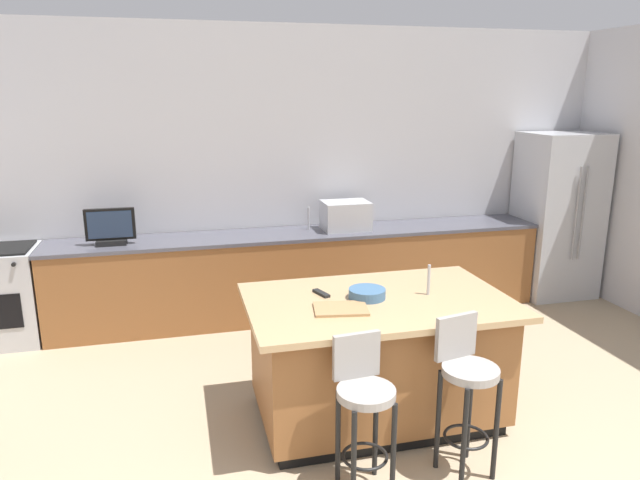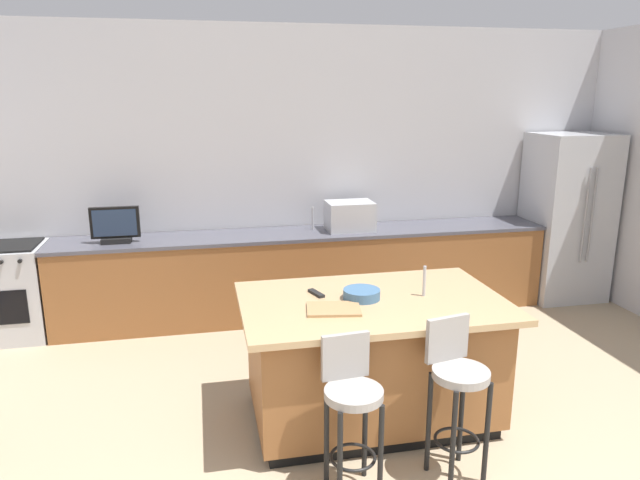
{
  "view_description": "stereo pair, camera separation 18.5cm",
  "coord_description": "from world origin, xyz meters",
  "px_view_note": "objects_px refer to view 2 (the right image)",
  "views": [
    {
      "loc": [
        -1.32,
        -1.38,
        2.31
      ],
      "look_at": [
        -0.14,
        3.29,
        1.07
      ],
      "focal_mm": 32.5,
      "sensor_mm": 36.0,
      "label": 1
    },
    {
      "loc": [
        -1.14,
        -1.42,
        2.31
      ],
      "look_at": [
        -0.14,
        3.29,
        1.07
      ],
      "focal_mm": 32.5,
      "sensor_mm": 36.0,
      "label": 2
    }
  ],
  "objects_px": {
    "kitchen_island": "(371,358)",
    "tv_monitor": "(115,226)",
    "tv_remote": "(316,293)",
    "bar_stool_right": "(457,385)",
    "cutting_board": "(334,309)",
    "bar_stool_left": "(352,403)",
    "cell_phone": "(361,300)",
    "microwave": "(350,216)",
    "range_oven": "(8,292)",
    "refrigerator": "(566,217)",
    "fruit_bowl": "(362,294)"
  },
  "relations": [
    {
      "from": "kitchen_island",
      "to": "refrigerator",
      "type": "height_order",
      "value": "refrigerator"
    },
    {
      "from": "bar_stool_right",
      "to": "cell_phone",
      "type": "xyz_separation_m",
      "value": [
        -0.39,
        0.73,
        0.31
      ]
    },
    {
      "from": "cutting_board",
      "to": "cell_phone",
      "type": "bearing_deg",
      "value": 32.85
    },
    {
      "from": "bar_stool_right",
      "to": "cutting_board",
      "type": "relative_size",
      "value": 2.83
    },
    {
      "from": "microwave",
      "to": "bar_stool_right",
      "type": "distance_m",
      "value": 2.86
    },
    {
      "from": "fruit_bowl",
      "to": "cutting_board",
      "type": "distance_m",
      "value": 0.3
    },
    {
      "from": "kitchen_island",
      "to": "range_oven",
      "type": "relative_size",
      "value": 1.99
    },
    {
      "from": "range_oven",
      "to": "fruit_bowl",
      "type": "bearing_deg",
      "value": -35.32
    },
    {
      "from": "kitchen_island",
      "to": "bar_stool_right",
      "type": "height_order",
      "value": "bar_stool_right"
    },
    {
      "from": "microwave",
      "to": "tv_remote",
      "type": "relative_size",
      "value": 2.82
    },
    {
      "from": "bar_stool_right",
      "to": "fruit_bowl",
      "type": "xyz_separation_m",
      "value": [
        -0.38,
        0.76,
        0.34
      ]
    },
    {
      "from": "cutting_board",
      "to": "tv_monitor",
      "type": "bearing_deg",
      "value": 126.76
    },
    {
      "from": "microwave",
      "to": "kitchen_island",
      "type": "bearing_deg",
      "value": -100.46
    },
    {
      "from": "refrigerator",
      "to": "cutting_board",
      "type": "bearing_deg",
      "value": -145.79
    },
    {
      "from": "microwave",
      "to": "cell_phone",
      "type": "bearing_deg",
      "value": -102.68
    },
    {
      "from": "tv_monitor",
      "to": "cell_phone",
      "type": "height_order",
      "value": "tv_monitor"
    },
    {
      "from": "bar_stool_right",
      "to": "cutting_board",
      "type": "bearing_deg",
      "value": 124.74
    },
    {
      "from": "refrigerator",
      "to": "fruit_bowl",
      "type": "relative_size",
      "value": 7.23
    },
    {
      "from": "bar_stool_left",
      "to": "cutting_board",
      "type": "relative_size",
      "value": 2.7
    },
    {
      "from": "tv_remote",
      "to": "kitchen_island",
      "type": "bearing_deg",
      "value": -45.39
    },
    {
      "from": "bar_stool_right",
      "to": "tv_monitor",
      "type": "bearing_deg",
      "value": 117.23
    },
    {
      "from": "refrigerator",
      "to": "bar_stool_right",
      "type": "height_order",
      "value": "refrigerator"
    },
    {
      "from": "microwave",
      "to": "cell_phone",
      "type": "height_order",
      "value": "microwave"
    },
    {
      "from": "fruit_bowl",
      "to": "cell_phone",
      "type": "height_order",
      "value": "fruit_bowl"
    },
    {
      "from": "bar_stool_right",
      "to": "cutting_board",
      "type": "height_order",
      "value": "bar_stool_right"
    },
    {
      "from": "microwave",
      "to": "bar_stool_right",
      "type": "xyz_separation_m",
      "value": [
        -0.08,
        -2.82,
        -0.45
      ]
    },
    {
      "from": "kitchen_island",
      "to": "microwave",
      "type": "distance_m",
      "value": 2.21
    },
    {
      "from": "range_oven",
      "to": "tv_monitor",
      "type": "relative_size",
      "value": 2.03
    },
    {
      "from": "tv_monitor",
      "to": "bar_stool_left",
      "type": "bearing_deg",
      "value": -60.09
    },
    {
      "from": "microwave",
      "to": "bar_stool_right",
      "type": "relative_size",
      "value": 0.48
    },
    {
      "from": "tv_remote",
      "to": "bar_stool_left",
      "type": "bearing_deg",
      "value": -107.51
    },
    {
      "from": "kitchen_island",
      "to": "tv_monitor",
      "type": "relative_size",
      "value": 4.04
    },
    {
      "from": "bar_stool_right",
      "to": "cutting_board",
      "type": "distance_m",
      "value": 0.91
    },
    {
      "from": "tv_monitor",
      "to": "fruit_bowl",
      "type": "relative_size",
      "value": 1.76
    },
    {
      "from": "range_oven",
      "to": "bar_stool_left",
      "type": "height_order",
      "value": "bar_stool_left"
    },
    {
      "from": "tv_monitor",
      "to": "bar_stool_right",
      "type": "distance_m",
      "value": 3.6
    },
    {
      "from": "fruit_bowl",
      "to": "tv_remote",
      "type": "bearing_deg",
      "value": 153.1
    },
    {
      "from": "tv_monitor",
      "to": "bar_stool_right",
      "type": "height_order",
      "value": "tv_monitor"
    },
    {
      "from": "cell_phone",
      "to": "cutting_board",
      "type": "relative_size",
      "value": 0.43
    },
    {
      "from": "kitchen_island",
      "to": "cell_phone",
      "type": "xyz_separation_m",
      "value": [
        -0.08,
        0.01,
        0.45
      ]
    },
    {
      "from": "microwave",
      "to": "fruit_bowl",
      "type": "height_order",
      "value": "microwave"
    },
    {
      "from": "kitchen_island",
      "to": "microwave",
      "type": "xyz_separation_m",
      "value": [
        0.39,
        2.09,
        0.59
      ]
    },
    {
      "from": "kitchen_island",
      "to": "tv_remote",
      "type": "xyz_separation_m",
      "value": [
        -0.36,
        0.18,
        0.45
      ]
    },
    {
      "from": "bar_stool_left",
      "to": "tv_monitor",
      "type": "bearing_deg",
      "value": 114.76
    },
    {
      "from": "cell_phone",
      "to": "cutting_board",
      "type": "height_order",
      "value": "cutting_board"
    },
    {
      "from": "kitchen_island",
      "to": "range_oven",
      "type": "bearing_deg",
      "value": 144.88
    },
    {
      "from": "microwave",
      "to": "bar_stool_left",
      "type": "bearing_deg",
      "value": -104.48
    },
    {
      "from": "refrigerator",
      "to": "microwave",
      "type": "height_order",
      "value": "refrigerator"
    },
    {
      "from": "microwave",
      "to": "cell_phone",
      "type": "relative_size",
      "value": 3.2
    },
    {
      "from": "cutting_board",
      "to": "microwave",
      "type": "bearing_deg",
      "value": 72.63
    }
  ]
}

